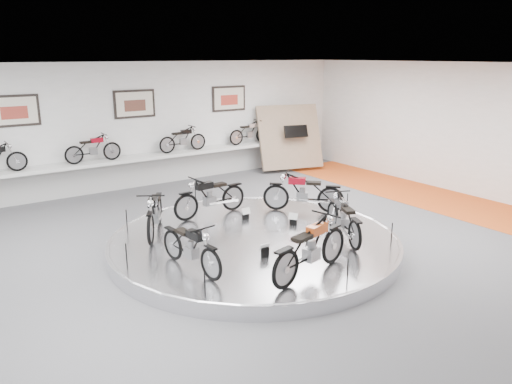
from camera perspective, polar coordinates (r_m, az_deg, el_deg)
floor at (r=11.02m, az=0.70°, el=-7.01°), size 16.00×16.00×0.00m
ceiling at (r=10.18m, az=0.78°, el=14.28°), size 16.00×16.00×0.00m
wall_back at (r=16.54m, az=-13.60°, el=7.35°), size 16.00×0.00×16.00m
wall_right at (r=16.34m, az=24.38°, el=6.32°), size 0.00×14.00×14.00m
orange_carpet_strip at (r=15.75m, az=21.31°, el=-1.11°), size 2.40×12.60×0.01m
dado_band at (r=16.78m, az=-13.26°, el=2.44°), size 15.68×0.04×1.10m
display_platform at (r=11.19m, az=-0.19°, el=-5.81°), size 6.40×6.40×0.30m
platform_rim at (r=11.15m, az=-0.19°, el=-5.24°), size 6.40×6.40×0.10m
shelf at (r=16.43m, az=-12.99°, el=3.79°), size 11.00×0.55×0.10m
poster_left at (r=15.51m, az=-25.92°, el=8.34°), size 1.35×0.06×0.88m
poster_center at (r=16.42m, az=-13.70°, el=9.75°), size 1.35×0.06×0.88m
poster_right at (r=17.98m, az=-3.11°, el=10.62°), size 1.35×0.06×0.88m
display_panel at (r=18.66m, az=3.89°, el=6.30°), size 2.56×1.52×2.30m
shelf_bike_b at (r=15.87m, az=-18.11°, el=4.55°), size 1.22×0.43×0.73m
shelf_bike_c at (r=16.95m, az=-8.36°, el=5.81°), size 1.22×0.43×0.73m
shelf_bike_d at (r=18.30m, az=-0.74°, el=6.67°), size 1.22×0.43×0.73m
bike_a at (r=12.78m, az=5.42°, el=-0.00°), size 1.69×1.67×1.03m
bike_b at (r=12.45m, az=-5.26°, el=-0.44°), size 1.77×0.70×1.02m
bike_c at (r=11.37m, az=-11.52°, el=-2.23°), size 1.43×1.82×1.03m
bike_d at (r=9.40m, az=-7.46°, el=-6.17°), size 0.74×1.64×0.93m
bike_e at (r=9.11m, az=6.29°, el=-6.32°), size 1.95×1.07×1.09m
bike_f at (r=10.99m, az=9.97°, el=-2.89°), size 1.21×1.77×0.99m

